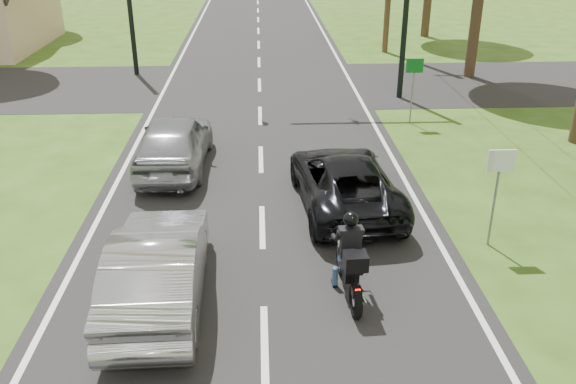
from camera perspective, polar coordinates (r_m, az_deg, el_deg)
The scene contains 10 objects.
ground at distance 10.10m, azimuth -2.21°, elevation -14.03°, with size 140.00×140.00×0.00m, color #314A14.
road at distance 18.96m, azimuth -2.60°, elevation 5.31°, with size 8.00×100.00×0.01m, color black.
cross_road at distance 24.69m, azimuth -2.69°, elevation 9.96°, with size 60.00×7.00×0.01m, color black.
motorcycle_rider at distance 10.88m, azimuth 5.81°, elevation -6.76°, with size 0.55×1.94×1.67m.
dark_suv at distance 14.18m, azimuth 5.30°, elevation 1.06°, with size 2.10×4.56×1.27m, color black.
silver_sedan at distance 10.89m, azimuth -12.06°, elevation -6.84°, with size 1.50×4.30×1.42m, color #AAAAAF.
silver_suv at distance 16.51m, azimuth -10.59°, elevation 4.62°, with size 1.73×4.30×1.47m, color #93959A.
signal_pole_far at distance 26.60m, azimuth -14.64°, elevation 16.89°, with size 0.20×0.20×6.00m, color black.
sign_white at distance 12.74m, azimuth 19.14°, elevation 1.56°, with size 0.55×0.07×2.12m.
sign_green at distance 20.04m, azimuth 11.70°, elevation 10.66°, with size 0.55×0.07×2.12m.
Camera 1 is at (0.00, -7.87, 6.34)m, focal length 38.00 mm.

